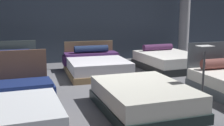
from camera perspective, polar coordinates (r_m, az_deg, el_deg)
The scene contains 9 objects.
ground_plane at distance 6.56m, azimuth 0.25°, elevation -4.95°, with size 18.00×18.00×0.02m, color #5B5B60.
showroom_back_wall at distance 9.71m, azimuth -6.74°, elevation 10.57°, with size 18.00×0.06×3.50m, color #333D4C.
bed_0 at distance 4.67m, azimuth -20.30°, elevation -8.99°, with size 1.59×2.16×1.04m.
bed_1 at distance 5.07m, azimuth 6.42°, elevation -6.98°, with size 1.51×1.98×0.46m.
bed_3 at distance 7.60m, azimuth -19.88°, elevation -1.35°, with size 1.58×1.98×0.91m.
bed_4 at distance 7.86m, azimuth -3.31°, elevation -0.43°, with size 1.73×2.12×0.83m.
bed_5 at distance 8.67m, azimuth 11.48°, elevation 0.42°, with size 1.66×2.04×0.68m.
price_sign at distance 5.46m, azimuth 18.01°, elevation -3.80°, with size 0.28×0.24×1.13m.
support_pillar at distance 10.49m, azimuth 14.61°, elevation 10.31°, with size 0.36×0.36×3.50m, color #99999E.
Camera 1 is at (-2.09, -5.96, 1.76)m, focal length 44.92 mm.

